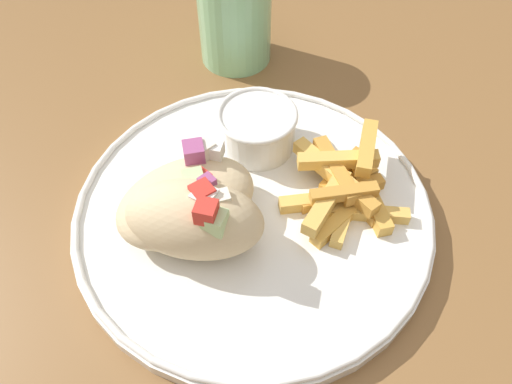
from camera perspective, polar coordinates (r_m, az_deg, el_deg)
table at (r=0.51m, az=-1.21°, el=-6.58°), size 1.21×1.21×0.76m
plate at (r=0.43m, az=0.00°, el=-1.98°), size 0.31×0.31×0.02m
pita_sandwich_near at (r=0.38m, az=-6.97°, el=-3.05°), size 0.12×0.12×0.07m
pita_sandwich_far at (r=0.41m, az=-8.07°, el=-0.57°), size 0.12×0.09×0.06m
fries_pile at (r=0.43m, az=9.89°, el=0.64°), size 0.11×0.11×0.04m
sauce_ramekin at (r=0.46m, az=0.11°, el=7.44°), size 0.07×0.07×0.04m
water_glass at (r=0.57m, az=-2.43°, el=18.97°), size 0.08×0.08×0.10m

